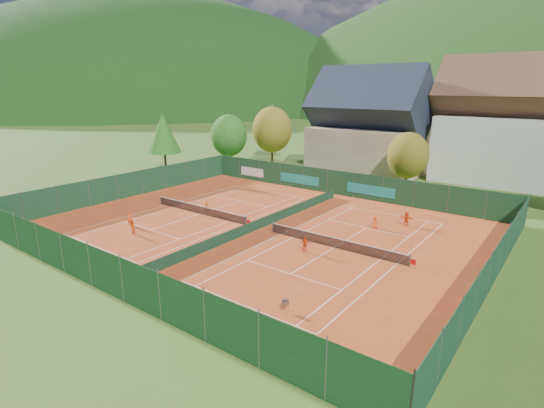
{
  "coord_description": "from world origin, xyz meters",
  "views": [
    {
      "loc": [
        23.75,
        -29.65,
        13.22
      ],
      "look_at": [
        0.0,
        2.0,
        2.0
      ],
      "focal_mm": 28.0,
      "sensor_mm": 36.0,
      "label": 1
    }
  ],
  "objects_px": {
    "hotel_block_a": "(520,129)",
    "player_left_mid": "(132,227)",
    "chalet": "(368,130)",
    "player_left_near": "(130,219)",
    "player_left_far": "(207,207)",
    "player_right_near": "(305,244)",
    "player_right_far_b": "(406,219)",
    "ball_hopper": "(285,303)",
    "player_right_far_a": "(375,222)"
  },
  "relations": [
    {
      "from": "hotel_block_a",
      "to": "player_left_mid",
      "type": "distance_m",
      "value": 50.84
    },
    {
      "from": "chalet",
      "to": "player_left_mid",
      "type": "distance_m",
      "value": 38.97
    },
    {
      "from": "player_left_near",
      "to": "player_left_far",
      "type": "height_order",
      "value": "player_left_near"
    },
    {
      "from": "player_right_near",
      "to": "player_left_near",
      "type": "bearing_deg",
      "value": 172.56
    },
    {
      "from": "hotel_block_a",
      "to": "player_left_mid",
      "type": "xyz_separation_m",
      "value": [
        -24.32,
        -44.15,
        -6.69
      ]
    },
    {
      "from": "player_right_near",
      "to": "player_right_far_b",
      "type": "relative_size",
      "value": 0.94
    },
    {
      "from": "ball_hopper",
      "to": "player_right_far_a",
      "type": "height_order",
      "value": "player_right_far_a"
    },
    {
      "from": "chalet",
      "to": "ball_hopper",
      "type": "xyz_separation_m",
      "value": [
        13.65,
        -40.88,
        -6.07
      ]
    },
    {
      "from": "player_left_near",
      "to": "player_right_far_b",
      "type": "distance_m",
      "value": 26.65
    },
    {
      "from": "ball_hopper",
      "to": "player_left_far",
      "type": "height_order",
      "value": "player_left_far"
    },
    {
      "from": "player_left_far",
      "to": "player_right_near",
      "type": "xyz_separation_m",
      "value": [
        14.16,
        -2.9,
        0.05
      ]
    },
    {
      "from": "player_left_mid",
      "to": "player_right_near",
      "type": "distance_m",
      "value": 15.96
    },
    {
      "from": "player_right_far_b",
      "to": "hotel_block_a",
      "type": "bearing_deg",
      "value": -110.0
    },
    {
      "from": "hotel_block_a",
      "to": "player_left_far",
      "type": "bearing_deg",
      "value": -123.79
    },
    {
      "from": "player_left_near",
      "to": "player_right_far_b",
      "type": "bearing_deg",
      "value": 3.41
    },
    {
      "from": "ball_hopper",
      "to": "player_left_near",
      "type": "bearing_deg",
      "value": 169.04
    },
    {
      "from": "player_left_far",
      "to": "player_right_near",
      "type": "relative_size",
      "value": 0.92
    },
    {
      "from": "hotel_block_a",
      "to": "player_right_far_a",
      "type": "distance_m",
      "value": 30.98
    },
    {
      "from": "chalet",
      "to": "player_right_far_b",
      "type": "xyz_separation_m",
      "value": [
        13.79,
        -20.76,
        -5.9
      ]
    },
    {
      "from": "player_right_far_a",
      "to": "ball_hopper",
      "type": "bearing_deg",
      "value": 77.53
    },
    {
      "from": "chalet",
      "to": "player_left_near",
      "type": "distance_m",
      "value": 38.0
    },
    {
      "from": "player_left_near",
      "to": "player_right_far_b",
      "type": "relative_size",
      "value": 1.01
    },
    {
      "from": "chalet",
      "to": "ball_hopper",
      "type": "relative_size",
      "value": 20.25
    },
    {
      "from": "player_right_far_b",
      "to": "player_right_far_a",
      "type": "bearing_deg",
      "value": 41.69
    },
    {
      "from": "player_left_near",
      "to": "player_right_near",
      "type": "height_order",
      "value": "player_left_near"
    },
    {
      "from": "ball_hopper",
      "to": "hotel_block_a",
      "type": "bearing_deg",
      "value": 83.49
    },
    {
      "from": "player_left_mid",
      "to": "player_left_far",
      "type": "xyz_separation_m",
      "value": [
        0.67,
        8.81,
        -0.07
      ]
    },
    {
      "from": "hotel_block_a",
      "to": "ball_hopper",
      "type": "relative_size",
      "value": 27.0
    },
    {
      "from": "ball_hopper",
      "to": "player_right_far_b",
      "type": "distance_m",
      "value": 20.12
    },
    {
      "from": "player_left_far",
      "to": "player_right_near",
      "type": "height_order",
      "value": "player_right_near"
    },
    {
      "from": "player_right_far_a",
      "to": "player_left_near",
      "type": "bearing_deg",
      "value": 16.17
    },
    {
      "from": "chalet",
      "to": "hotel_block_a",
      "type": "xyz_separation_m",
      "value": [
        19.0,
        6.0,
        0.76
      ]
    },
    {
      "from": "player_right_far_b",
      "to": "player_left_far",
      "type": "bearing_deg",
      "value": 15.97
    },
    {
      "from": "player_left_mid",
      "to": "chalet",
      "type": "bearing_deg",
      "value": 112.22
    },
    {
      "from": "hotel_block_a",
      "to": "player_right_near",
      "type": "relative_size",
      "value": 15.98
    },
    {
      "from": "hotel_block_a",
      "to": "player_right_far_b",
      "type": "bearing_deg",
      "value": -101.02
    },
    {
      "from": "chalet",
      "to": "player_right_far_a",
      "type": "distance_m",
      "value": 26.78
    },
    {
      "from": "player_left_near",
      "to": "player_right_near",
      "type": "distance_m",
      "value": 17.61
    },
    {
      "from": "player_left_mid",
      "to": "player_right_far_a",
      "type": "height_order",
      "value": "player_left_mid"
    },
    {
      "from": "player_right_near",
      "to": "player_right_far_b",
      "type": "xyz_separation_m",
      "value": [
        4.28,
        11.47,
        0.05
      ]
    },
    {
      "from": "chalet",
      "to": "player_left_near",
      "type": "bearing_deg",
      "value": -101.53
    },
    {
      "from": "player_right_far_a",
      "to": "player_right_far_b",
      "type": "distance_m",
      "value": 3.33
    },
    {
      "from": "ball_hopper",
      "to": "player_left_mid",
      "type": "xyz_separation_m",
      "value": [
        -18.97,
        2.74,
        0.14
      ]
    },
    {
      "from": "hotel_block_a",
      "to": "player_right_far_b",
      "type": "height_order",
      "value": "hotel_block_a"
    },
    {
      "from": "player_left_near",
      "to": "player_left_mid",
      "type": "xyz_separation_m",
      "value": [
        2.18,
        -1.36,
        -0.04
      ]
    },
    {
      "from": "player_left_far",
      "to": "player_right_far_a",
      "type": "distance_m",
      "value": 17.4
    },
    {
      "from": "player_left_near",
      "to": "player_left_far",
      "type": "relative_size",
      "value": 1.17
    },
    {
      "from": "ball_hopper",
      "to": "player_left_far",
      "type": "xyz_separation_m",
      "value": [
        -18.3,
        11.55,
        0.07
      ]
    },
    {
      "from": "player_left_far",
      "to": "player_right_near",
      "type": "bearing_deg",
      "value": 163.4
    },
    {
      "from": "hotel_block_a",
      "to": "player_right_far_a",
      "type": "xyz_separation_m",
      "value": [
        -7.32,
        -29.33,
        -6.77
      ]
    }
  ]
}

